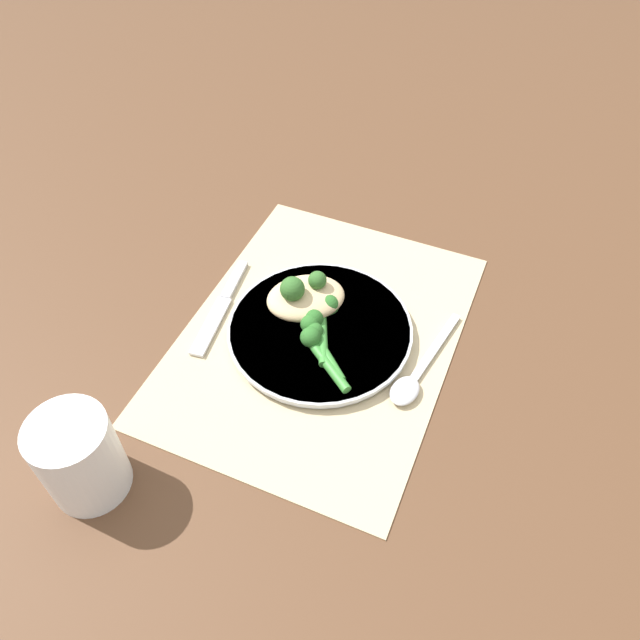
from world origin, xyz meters
name	(u,v)px	position (x,y,z in m)	size (l,w,h in m)	color
ground_plane	(320,336)	(0.00, 0.00, 0.00)	(3.00, 3.00, 0.00)	brown
placemat	(320,335)	(0.00, 0.00, 0.00)	(0.47, 0.35, 0.00)	#C6B289
plate	(320,330)	(0.00, 0.00, 0.01)	(0.25, 0.25, 0.01)	silver
chicken_fillet	(306,298)	(0.03, 0.03, 0.03)	(0.13, 0.14, 0.03)	#DBBC89
pesto_dollop_primary	(317,280)	(0.05, 0.02, 0.06)	(0.03, 0.03, 0.03)	#336628
pesto_dollop_secondary	(292,289)	(0.01, 0.05, 0.06)	(0.03, 0.03, 0.03)	#336628
broccoli_stalk_right	(321,312)	(0.02, 0.00, 0.03)	(0.11, 0.07, 0.03)	#3D8E38
broccoli_stalk_front	(316,329)	(-0.01, 0.00, 0.03)	(0.09, 0.09, 0.03)	#3D8E38
broccoli_stalk_left	(316,343)	(-0.04, -0.01, 0.03)	(0.08, 0.09, 0.03)	#3D8E38
knife	(222,305)	(-0.01, 0.15, 0.01)	(0.18, 0.04, 0.01)	silver
spoon	(413,379)	(-0.03, -0.14, 0.01)	(0.18, 0.05, 0.01)	silver
water_glass	(80,458)	(-0.30, 0.15, 0.06)	(0.09, 0.09, 0.11)	white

